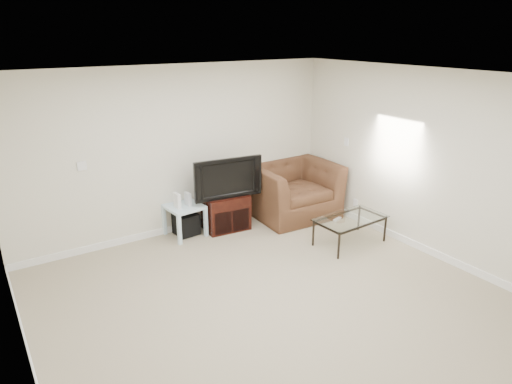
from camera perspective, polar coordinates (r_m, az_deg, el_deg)
floor at (r=5.33m, az=2.61°, el=-13.84°), size 5.00×5.00×0.00m
ceiling at (r=4.47m, az=3.11°, el=14.00°), size 5.00×5.00×0.00m
wall_back at (r=6.85m, az=-9.52°, el=5.05°), size 5.00×0.02×2.50m
wall_left at (r=3.97m, az=-28.22°, el=-7.97°), size 0.02×5.00×2.50m
wall_right at (r=6.48m, az=21.11°, el=3.17°), size 0.02×5.00×2.50m
plate_back at (r=6.43m, az=-20.94°, el=3.07°), size 0.12×0.02×0.12m
plate_right_switch at (r=7.48m, az=11.23°, el=6.16°), size 0.02×0.09×0.13m
plate_right_outlet at (r=7.55m, az=12.33°, el=-1.34°), size 0.02×0.08×0.12m
tv_stand at (r=7.09m, az=-3.79°, el=-2.51°), size 0.70×0.52×0.55m
dvd_player at (r=6.99m, az=-3.70°, el=-1.21°), size 0.40×0.29×0.05m
television at (r=6.87m, az=-3.80°, el=1.93°), size 1.01×0.32×0.62m
side_table at (r=6.94m, az=-8.88°, el=-3.53°), size 0.55×0.55×0.48m
subwoofer at (r=7.00m, az=-8.73°, el=-3.95°), size 0.35×0.35×0.32m
game_console at (r=6.74m, az=-9.83°, el=-1.07°), size 0.06×0.16×0.22m
game_case at (r=6.83m, az=-8.51°, el=-0.86°), size 0.05×0.14×0.19m
recliner at (r=7.53m, az=4.60°, el=1.35°), size 1.40×0.95×1.18m
coffee_table at (r=6.75m, az=11.62°, el=-4.76°), size 1.05×0.62×0.40m
remote at (r=6.57m, az=10.12°, el=-3.34°), size 0.17×0.09×0.02m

